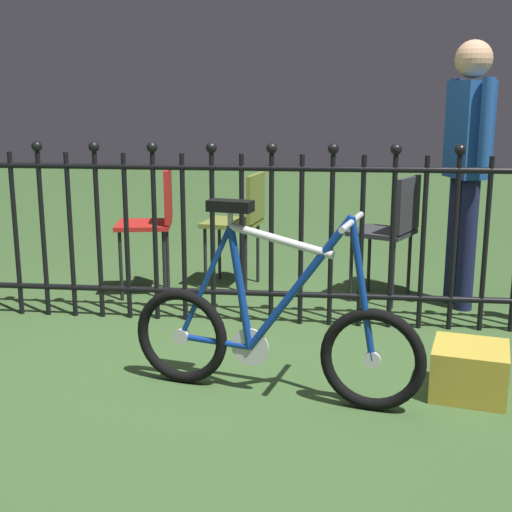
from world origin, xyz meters
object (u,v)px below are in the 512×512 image
Objects in this scene: chair_red at (154,217)px; person_visitor at (467,151)px; chair_olive at (241,217)px; display_crate at (469,370)px; bicycle at (272,333)px; chair_charcoal at (393,225)px.

person_visitor is at bearing -1.43° from chair_red.
display_crate is (1.29, -1.73, -0.39)m from chair_olive.
chair_charcoal is (0.65, 1.59, 0.22)m from bicycle.
chair_red is (-0.95, 1.58, 0.24)m from bicycle.
bicycle is 4.07× the size of display_crate.
display_crate is (-0.19, -1.42, -0.89)m from person_visitor.
chair_charcoal is at bearing 99.60° from display_crate.
bicycle is 1.73m from chair_charcoal.
bicycle is 1.86m from chair_red.
chair_olive is at bearing 168.08° from person_visitor.
chair_red is at bearing 121.08° from bicycle.
chair_red is at bearing -179.78° from chair_charcoal.
person_visitor reaches higher than display_crate.
bicycle reaches higher than chair_charcoal.
person_visitor is 5.06× the size of display_crate.
display_crate is at bearing -53.35° from chair_olive.
chair_red is 2.09m from person_visitor.
chair_charcoal is 1.60m from chair_red.
person_visitor reaches higher than chair_charcoal.
bicycle is 0.80× the size of person_visitor.
bicycle is at bearing -112.38° from chair_charcoal.
chair_charcoal is at bearing 0.22° from chair_red.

